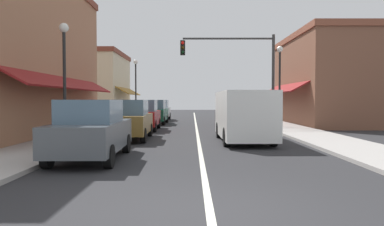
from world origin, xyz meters
The scene contains 17 objects.
ground_plane centered at (0.00, 18.00, 0.00)m, with size 80.00×80.00×0.00m, color #28282B.
sidewalk_left centered at (-5.50, 18.00, 0.06)m, with size 2.60×56.00×0.12m, color #A39E99.
sidewalk_right centered at (5.50, 18.00, 0.06)m, with size 2.60×56.00×0.12m, color #A39E99.
lane_center_stripe centered at (0.00, 18.00, 0.00)m, with size 0.14×52.00×0.01m, color silver.
storefront_left_block centered at (-8.83, 12.00, 4.12)m, with size 5.38×14.20×8.24m.
storefront_right_block centered at (9.32, 20.00, 3.20)m, with size 6.37×10.20×6.40m.
storefront_far_left centered at (-8.91, 28.00, 3.10)m, with size 5.55×8.20×6.18m.
parked_car_nearest_left centered at (-3.23, 4.92, 0.88)m, with size 1.85×4.13×1.77m.
parked_car_second_left centered at (-3.08, 10.30, 0.88)m, with size 1.85×4.13×1.77m.
parked_car_third_left centered at (-3.14, 15.26, 0.88)m, with size 1.81×4.11×1.77m.
parked_car_far_left centered at (-3.03, 20.50, 0.88)m, with size 1.84×4.13×1.77m.
parked_car_distant_left centered at (-3.15, 25.31, 0.88)m, with size 1.84×4.13×1.77m.
van_in_lane centered at (1.89, 9.48, 1.15)m, with size 2.06×5.21×2.12m.
traffic_signal_mast_arm centered at (2.76, 16.78, 4.04)m, with size 5.89×0.50×5.84m.
street_lamp_left_near centered at (-5.16, 8.15, 3.17)m, with size 0.36×0.36×4.69m.
street_lamp_right_mid centered at (4.86, 15.40, 3.30)m, with size 0.36×0.36×4.91m.
street_lamp_left_far centered at (-4.97, 24.24, 3.41)m, with size 0.36×0.36×5.10m.
Camera 1 is at (-0.28, -5.51, 1.76)m, focal length 33.35 mm.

